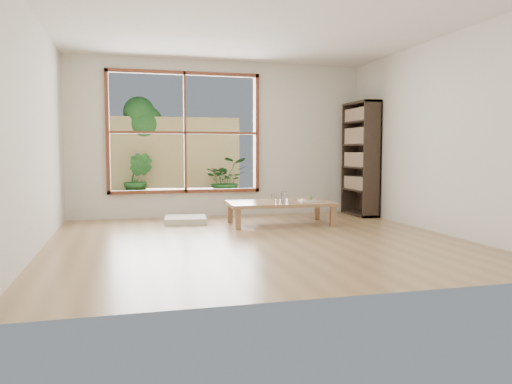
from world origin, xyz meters
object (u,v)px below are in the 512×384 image
low_table (280,204)px  bookshelf (361,159)px  food_tray (308,200)px  garden_bench (180,192)px

low_table → bookshelf: 1.92m
food_tray → garden_bench: bearing=129.2°
garden_bench → food_tray: bearing=-43.5°
bookshelf → garden_bench: 3.29m
food_tray → garden_bench: 2.69m
low_table → bookshelf: (1.66, 0.71, 0.66)m
low_table → garden_bench: 2.42m
low_table → food_tray: 0.45m
food_tray → low_table: bearing=178.6°
low_table → food_tray: bearing=1.8°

